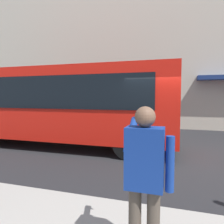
% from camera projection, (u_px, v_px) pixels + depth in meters
% --- Properties ---
extents(ground_plane, '(60.00, 60.00, 0.00)m').
position_uv_depth(ground_plane, '(168.00, 157.00, 6.86)').
color(ground_plane, '#232326').
extents(building_facade_far, '(28.00, 1.55, 12.00)m').
position_uv_depth(building_facade_far, '(175.00, 30.00, 12.91)').
color(building_facade_far, beige).
rests_on(building_facade_far, ground_plane).
extents(red_bus, '(9.05, 2.54, 3.08)m').
position_uv_depth(red_bus, '(60.00, 103.00, 8.41)').
color(red_bus, red).
rests_on(red_bus, ground_plane).
extents(pedestrian_photographer, '(0.53, 0.52, 1.70)m').
position_uv_depth(pedestrian_photographer, '(145.00, 173.00, 2.27)').
color(pedestrian_photographer, '#4C4238').
rests_on(pedestrian_photographer, sidewalk_curb).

